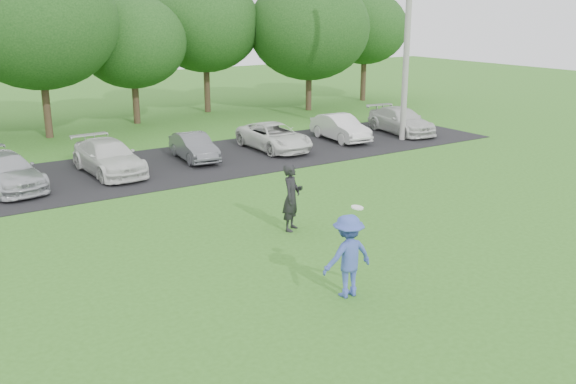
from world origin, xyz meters
The scene contains 7 objects.
ground centered at (0.00, 0.00, 0.00)m, with size 100.00×100.00×0.00m, color #346A1E.
parking_lot centered at (0.00, 13.00, 0.01)m, with size 32.00×6.50×0.03m, color black.
utility_pole centered at (11.94, 11.62, 5.22)m, with size 0.28×0.28×10.43m, color gray.
frisbee_player centered at (-0.98, -0.36, 0.94)m, with size 1.25×0.77×2.04m.
camera_bystander centered at (0.40, 3.93, 0.97)m, with size 0.85×0.80×1.95m.
parked_cars centered at (0.98, 13.05, 0.63)m, with size 28.19×4.61×1.26m.
tree_row centered at (1.51, 22.76, 4.91)m, with size 42.39×9.85×8.64m.
Camera 1 is at (-9.30, -10.55, 6.22)m, focal length 40.00 mm.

